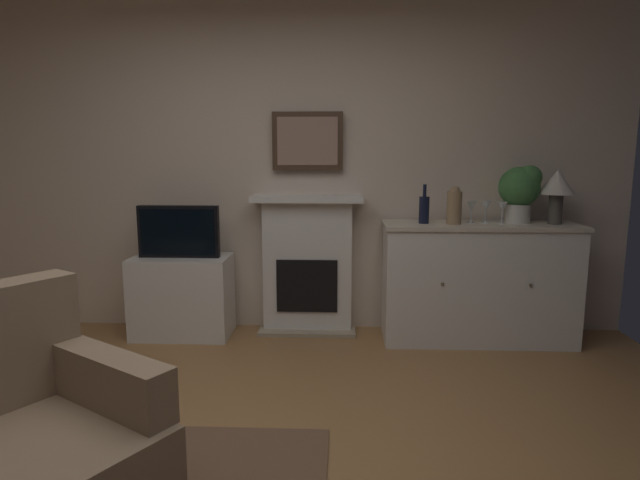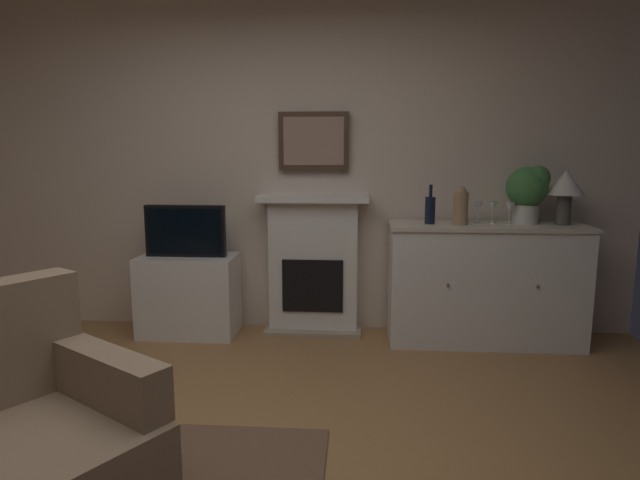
% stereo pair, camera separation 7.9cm
% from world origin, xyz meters
% --- Properties ---
extents(wall_rear, '(5.44, 0.06, 2.80)m').
position_xyz_m(wall_rear, '(0.00, 2.24, 1.40)').
color(wall_rear, beige).
rests_on(wall_rear, ground_plane).
extents(fireplace_unit, '(0.87, 0.30, 1.10)m').
position_xyz_m(fireplace_unit, '(0.19, 2.11, 0.55)').
color(fireplace_unit, white).
rests_on(fireplace_unit, ground_plane).
extents(framed_picture, '(0.55, 0.04, 0.45)m').
position_xyz_m(framed_picture, '(0.19, 2.16, 1.52)').
color(framed_picture, '#473323').
extents(sideboard_cabinet, '(1.44, 0.49, 0.91)m').
position_xyz_m(sideboard_cabinet, '(1.50, 1.94, 0.45)').
color(sideboard_cabinet, white).
rests_on(sideboard_cabinet, ground_plane).
extents(table_lamp, '(0.26, 0.26, 0.40)m').
position_xyz_m(table_lamp, '(2.04, 1.94, 1.19)').
color(table_lamp, '#4C4742').
rests_on(table_lamp, sideboard_cabinet).
extents(wine_bottle, '(0.08, 0.08, 0.29)m').
position_xyz_m(wine_bottle, '(1.07, 1.93, 1.01)').
color(wine_bottle, black).
rests_on(wine_bottle, sideboard_cabinet).
extents(wine_glass_left, '(0.07, 0.07, 0.16)m').
position_xyz_m(wine_glass_left, '(1.43, 1.95, 1.03)').
color(wine_glass_left, silver).
rests_on(wine_glass_left, sideboard_cabinet).
extents(wine_glass_center, '(0.07, 0.07, 0.16)m').
position_xyz_m(wine_glass_center, '(1.54, 1.97, 1.03)').
color(wine_glass_center, silver).
rests_on(wine_glass_center, sideboard_cabinet).
extents(wine_glass_right, '(0.07, 0.07, 0.16)m').
position_xyz_m(wine_glass_right, '(1.65, 1.92, 1.03)').
color(wine_glass_right, silver).
rests_on(wine_glass_right, sideboard_cabinet).
extents(vase_decorative, '(0.11, 0.11, 0.28)m').
position_xyz_m(vase_decorative, '(1.29, 1.89, 1.05)').
color(vase_decorative, '#9E7F5B').
rests_on(vase_decorative, sideboard_cabinet).
extents(tv_cabinet, '(0.75, 0.42, 0.63)m').
position_xyz_m(tv_cabinet, '(-0.78, 1.95, 0.32)').
color(tv_cabinet, white).
rests_on(tv_cabinet, ground_plane).
extents(tv_set, '(0.62, 0.07, 0.40)m').
position_xyz_m(tv_set, '(-0.78, 1.93, 0.83)').
color(tv_set, black).
rests_on(tv_set, tv_cabinet).
extents(potted_plant_small, '(0.30, 0.30, 0.43)m').
position_xyz_m(potted_plant_small, '(1.79, 1.98, 1.16)').
color(potted_plant_small, beige).
rests_on(potted_plant_small, sideboard_cabinet).
extents(armchair, '(1.09, 1.07, 0.92)m').
position_xyz_m(armchair, '(-0.71, -0.29, 0.38)').
color(armchair, '#8C7259').
rests_on(armchair, ground_plane).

